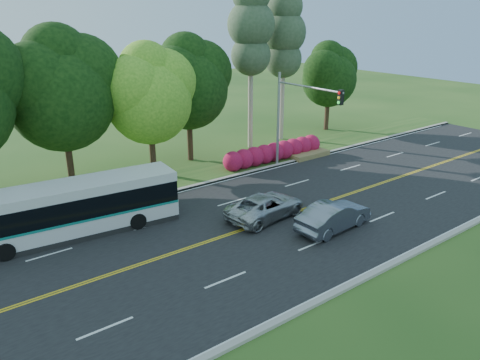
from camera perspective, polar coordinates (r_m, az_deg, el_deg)
ground at (r=26.71m, az=4.40°, el=-4.74°), size 120.00×120.00×0.00m
road at (r=26.70m, az=4.40°, el=-4.72°), size 60.00×14.00×0.02m
curb_north at (r=31.95m, az=-4.08°, el=-0.34°), size 60.00×0.30×0.15m
curb_south at (r=22.47m, az=16.73°, el=-10.49°), size 60.00×0.30×0.15m
grass_verge at (r=33.44m, az=-5.82°, el=0.50°), size 60.00×4.00×0.10m
lane_markings at (r=26.64m, az=4.25°, el=-4.75°), size 57.60×13.82×0.00m
tree_row at (r=32.45m, az=-17.16°, el=11.30°), size 44.70×9.10×13.84m
bougainvillea_hedge at (r=36.65m, az=4.47°, el=3.40°), size 9.50×2.25×1.50m
traffic_signal at (r=33.29m, az=6.91°, el=8.63°), size 0.42×6.10×7.00m
transit_bus at (r=25.74m, az=-19.71°, el=-3.45°), size 11.00×3.40×2.83m
sedan at (r=25.58m, az=11.36°, el=-4.33°), size 4.73×1.92×1.53m
suv at (r=26.54m, az=3.13°, el=-3.20°), size 5.20×2.85×1.38m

